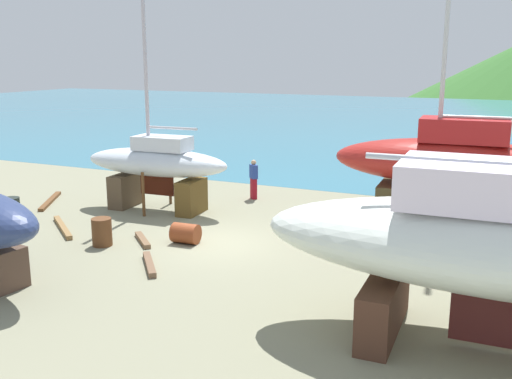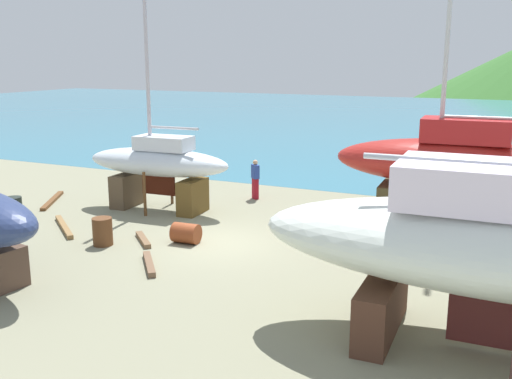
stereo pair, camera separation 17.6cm
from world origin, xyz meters
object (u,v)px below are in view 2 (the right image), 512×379
at_px(worker, 255,179).
at_px(barrel_tipped_right, 186,233).
at_px(sailboat_far_slipway, 158,165).
at_px(sailboat_small_center, 452,162).
at_px(barrel_rust_mid, 103,232).
at_px(barrel_rust_far, 14,207).

xyz_separation_m(worker, barrel_tipped_right, (0.52, -6.62, -0.56)).
height_order(sailboat_far_slipway, barrel_tipped_right, sailboat_far_slipway).
height_order(sailboat_small_center, barrel_rust_mid, sailboat_small_center).
relative_size(worker, barrel_rust_mid, 1.87).
xyz_separation_m(worker, barrel_rust_far, (-7.32, -6.57, -0.52)).
bearing_deg(barrel_tipped_right, worker, 94.49).
distance_m(sailboat_far_slipway, barrel_tipped_right, 4.88).
relative_size(sailboat_small_center, barrel_tipped_right, 16.56).
distance_m(worker, barrel_rust_mid, 8.18).
relative_size(worker, barrel_rust_far, 2.27).
xyz_separation_m(sailboat_far_slipway, sailboat_small_center, (10.89, 2.83, 0.46)).
relative_size(barrel_rust_far, barrel_rust_mid, 0.83).
height_order(worker, barrel_tipped_right, worker).
bearing_deg(barrel_rust_mid, sailboat_small_center, 36.72).
bearing_deg(barrel_rust_far, worker, 41.88).
bearing_deg(worker, barrel_rust_mid, -148.21).
relative_size(sailboat_far_slipway, barrel_tipped_right, 10.89).
distance_m(barrel_rust_far, barrel_tipped_right, 7.84).
xyz_separation_m(barrel_rust_far, barrel_rust_mid, (5.47, -1.39, 0.08)).
bearing_deg(worker, barrel_rust_far, 176.78).
relative_size(barrel_tipped_right, barrel_rust_mid, 0.96).
distance_m(worker, barrel_tipped_right, 6.66).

